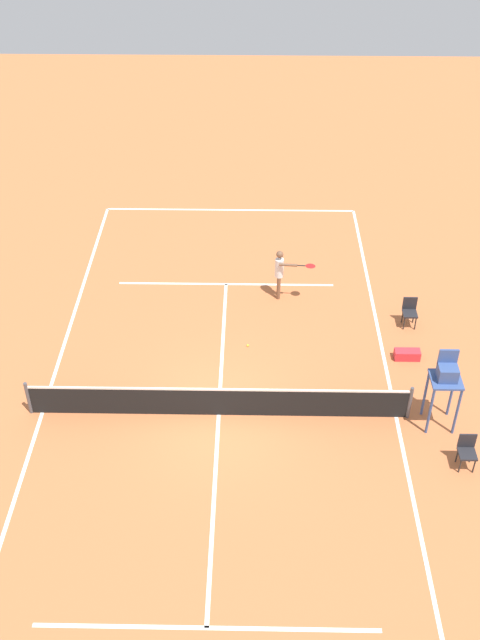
% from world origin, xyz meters
% --- Properties ---
extents(ground_plane, '(60.00, 60.00, 0.00)m').
position_xyz_m(ground_plane, '(0.00, 0.00, 0.00)').
color(ground_plane, '#C66B3D').
extents(court_lines, '(9.80, 22.93, 0.01)m').
position_xyz_m(court_lines, '(0.00, 0.00, 0.00)').
color(court_lines, white).
rests_on(court_lines, ground).
extents(tennis_net, '(10.40, 0.10, 1.07)m').
position_xyz_m(tennis_net, '(0.00, 0.00, 0.50)').
color(tennis_net, '#4C4C51').
rests_on(tennis_net, ground).
extents(player_serving, '(1.29, 0.64, 1.77)m').
position_xyz_m(player_serving, '(-1.81, -5.57, 1.06)').
color(player_serving, brown).
rests_on(player_serving, ground).
extents(tennis_ball, '(0.07, 0.07, 0.07)m').
position_xyz_m(tennis_ball, '(-0.77, -2.96, 0.03)').
color(tennis_ball, '#CCE033').
rests_on(tennis_ball, ground).
extents(umpire_chair, '(0.80, 0.80, 2.41)m').
position_xyz_m(umpire_chair, '(-5.90, 0.21, 1.61)').
color(umpire_chair, '#38518C').
rests_on(umpire_chair, ground).
extents(courtside_chair_near, '(0.44, 0.46, 0.95)m').
position_xyz_m(courtside_chair_near, '(-6.31, 1.69, 0.53)').
color(courtside_chair_near, '#262626').
rests_on(courtside_chair_near, ground).
extents(courtside_chair_mid, '(0.44, 0.46, 0.95)m').
position_xyz_m(courtside_chair_mid, '(-5.82, -4.15, 0.53)').
color(courtside_chair_mid, '#262626').
rests_on(courtside_chair_mid, ground).
extents(equipment_bag, '(0.76, 0.32, 0.30)m').
position_xyz_m(equipment_bag, '(-5.52, -2.47, 0.15)').
color(equipment_bag, red).
rests_on(equipment_bag, ground).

